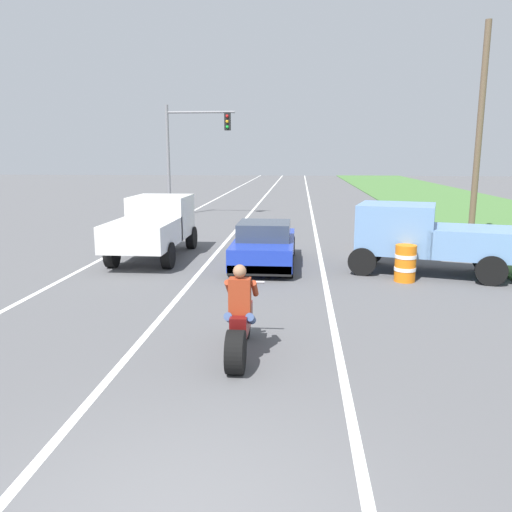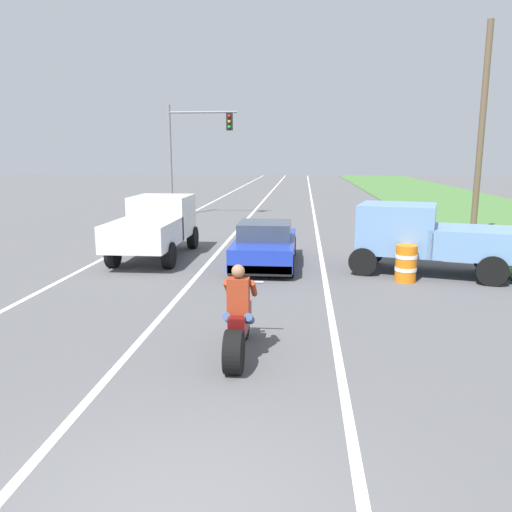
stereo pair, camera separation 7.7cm
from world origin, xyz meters
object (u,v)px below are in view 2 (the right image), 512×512
Objects in this scene: pickup_truck_right_shoulder_light_blue at (430,236)px; construction_barrel_nearest at (406,263)px; pickup_truck_left_lane_white at (155,224)px; sports_car_blue at (265,245)px; motorcycle_with_rider at (239,324)px; construction_barrel_mid at (373,235)px; traffic_light_mast_near at (190,144)px.

pickup_truck_right_shoulder_light_blue reaches higher than construction_barrel_nearest.
pickup_truck_left_lane_white is 4.80× the size of construction_barrel_nearest.
pickup_truck_right_shoulder_light_blue is at bearing -8.10° from sports_car_blue.
pickup_truck_right_shoulder_light_blue is at bearing 54.98° from motorcycle_with_rider.
motorcycle_with_rider is at bearing -89.18° from sports_car_blue.
construction_barrel_mid is (3.72, 3.13, -0.13)m from sports_car_blue.
traffic_light_mast_near is (-5.02, 12.20, 3.31)m from sports_car_blue.
sports_car_blue is 4.30m from construction_barrel_nearest.
pickup_truck_right_shoulder_light_blue is 5.14× the size of construction_barrel_nearest.
construction_barrel_mid is at bearing 70.96° from motorcycle_with_rider.
sports_car_blue is 3.87m from pickup_truck_left_lane_white.
sports_car_blue is 4.30× the size of construction_barrel_mid.
construction_barrel_nearest is at bearing -57.22° from traffic_light_mast_near.
pickup_truck_right_shoulder_light_blue is at bearing -52.73° from traffic_light_mast_near.
motorcycle_with_rider is 8.15m from pickup_truck_right_shoulder_light_blue.
sports_car_blue reaches higher than construction_barrel_mid.
pickup_truck_left_lane_white is 8.65m from pickup_truck_right_shoulder_light_blue.
motorcycle_with_rider is at bearing -109.04° from construction_barrel_mid.
pickup_truck_left_lane_white reaches higher than construction_barrel_nearest.
pickup_truck_right_shoulder_light_blue is 0.86× the size of traffic_light_mast_near.
pickup_truck_right_shoulder_light_blue is 1.46m from construction_barrel_nearest.
traffic_light_mast_near is at bearing 96.52° from pickup_truck_left_lane_white.
sports_car_blue is 0.72× the size of traffic_light_mast_near.
sports_car_blue is at bearing 156.43° from construction_barrel_nearest.
pickup_truck_left_lane_white is at bearing -163.35° from construction_barrel_mid.
motorcycle_with_rider is at bearing -75.30° from traffic_light_mast_near.
sports_car_blue is 4.86m from construction_barrel_mid.
sports_car_blue is at bearing -67.62° from traffic_light_mast_near.
traffic_light_mast_near reaches higher than pickup_truck_left_lane_white.
construction_barrel_nearest is 4.85m from construction_barrel_mid.
construction_barrel_nearest is (7.67, -2.62, -0.60)m from pickup_truck_left_lane_white.
construction_barrel_mid is at bearing 105.51° from pickup_truck_right_shoulder_light_blue.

